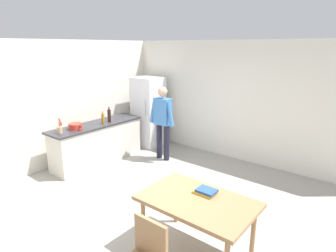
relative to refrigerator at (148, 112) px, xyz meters
name	(u,v)px	position (x,y,z in m)	size (l,w,h in m)	color
ground_plane	(136,205)	(1.90, -2.40, -0.90)	(14.00, 14.00, 0.00)	#9E998E
wall_back	(225,100)	(1.90, 0.60, 0.45)	(6.40, 0.12, 2.70)	silver
wall_left	(55,105)	(-0.70, -2.20, 0.45)	(0.12, 5.60, 2.70)	silver
kitchen_counter	(98,143)	(-0.10, -1.60, -0.45)	(0.64, 2.20, 0.90)	beige
refrigerator	(148,112)	(0.00, 0.00, 0.00)	(0.70, 0.67, 1.80)	white
person	(163,118)	(0.95, -0.55, 0.08)	(0.70, 0.22, 1.70)	#1E1E2D
dining_table	(197,205)	(3.30, -2.70, -0.23)	(1.40, 0.90, 0.75)	#9E754C
cooking_pot	(76,126)	(-0.09, -2.13, 0.06)	(0.40, 0.28, 0.12)	red
utensil_jar	(60,130)	(-0.06, -2.51, 0.08)	(0.11, 0.11, 0.32)	tan
bottle_oil_amber	(103,119)	(0.02, -1.50, 0.12)	(0.06, 0.06, 0.28)	#996619
bottle_wine_dark	(109,116)	(0.01, -1.31, 0.15)	(0.08, 0.08, 0.34)	black
bottle_sauce_red	(60,126)	(-0.21, -2.40, 0.10)	(0.06, 0.06, 0.24)	#B22319
book_stack	(206,191)	(3.30, -2.52, -0.12)	(0.28, 0.20, 0.06)	gold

